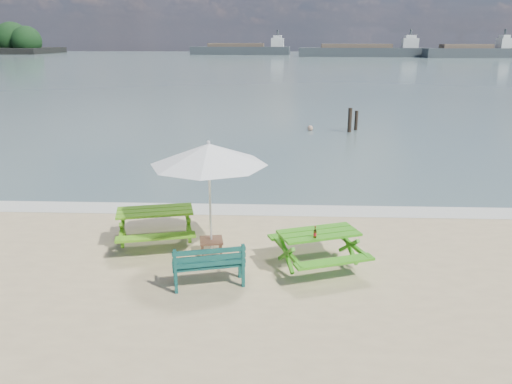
{
  "coord_description": "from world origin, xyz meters",
  "views": [
    {
      "loc": [
        1.05,
        -7.9,
        4.38
      ],
      "look_at": [
        0.58,
        3.0,
        1.0
      ],
      "focal_mm": 35.0,
      "sensor_mm": 36.0,
      "label": 1
    }
  ],
  "objects_px": {
    "picnic_table_left": "(156,227)",
    "side_table": "(211,246)",
    "beer_bottle": "(315,234)",
    "picnic_table_right": "(318,250)",
    "swimmer": "(309,141)",
    "patio_umbrella": "(209,154)",
    "park_bench": "(209,273)"
  },
  "relations": [
    {
      "from": "side_table",
      "to": "swimmer",
      "type": "bearing_deg",
      "value": 78.69
    },
    {
      "from": "picnic_table_right",
      "to": "patio_umbrella",
      "type": "relative_size",
      "value": 0.77
    },
    {
      "from": "picnic_table_left",
      "to": "side_table",
      "type": "xyz_separation_m",
      "value": [
        1.29,
        -0.49,
        -0.21
      ]
    },
    {
      "from": "picnic_table_right",
      "to": "picnic_table_left",
      "type": "bearing_deg",
      "value": 163.45
    },
    {
      "from": "picnic_table_right",
      "to": "park_bench",
      "type": "bearing_deg",
      "value": -156.95
    },
    {
      "from": "beer_bottle",
      "to": "swimmer",
      "type": "xyz_separation_m",
      "value": [
        0.86,
        15.7,
        -1.36
      ]
    },
    {
      "from": "picnic_table_left",
      "to": "beer_bottle",
      "type": "xyz_separation_m",
      "value": [
        3.4,
        -1.34,
        0.44
      ]
    },
    {
      "from": "side_table",
      "to": "patio_umbrella",
      "type": "bearing_deg",
      "value": -90.0
    },
    {
      "from": "picnic_table_right",
      "to": "park_bench",
      "type": "height_order",
      "value": "park_bench"
    },
    {
      "from": "picnic_table_left",
      "to": "park_bench",
      "type": "distance_m",
      "value": 2.4
    },
    {
      "from": "beer_bottle",
      "to": "picnic_table_left",
      "type": "bearing_deg",
      "value": 158.5
    },
    {
      "from": "patio_umbrella",
      "to": "swimmer",
      "type": "distance_m",
      "value": 15.38
    },
    {
      "from": "park_bench",
      "to": "side_table",
      "type": "bearing_deg",
      "value": 95.6
    },
    {
      "from": "park_bench",
      "to": "swimmer",
      "type": "bearing_deg",
      "value": 80.14
    },
    {
      "from": "picnic_table_right",
      "to": "beer_bottle",
      "type": "distance_m",
      "value": 0.56
    },
    {
      "from": "side_table",
      "to": "patio_umbrella",
      "type": "distance_m",
      "value": 1.99
    },
    {
      "from": "picnic_table_left",
      "to": "picnic_table_right",
      "type": "relative_size",
      "value": 1.0
    },
    {
      "from": "picnic_table_left",
      "to": "picnic_table_right",
      "type": "xyz_separation_m",
      "value": [
        3.5,
        -1.04,
        -0.02
      ]
    },
    {
      "from": "patio_umbrella",
      "to": "beer_bottle",
      "type": "bearing_deg",
      "value": -21.95
    },
    {
      "from": "picnic_table_left",
      "to": "beer_bottle",
      "type": "distance_m",
      "value": 3.68
    },
    {
      "from": "side_table",
      "to": "beer_bottle",
      "type": "distance_m",
      "value": 2.36
    },
    {
      "from": "picnic_table_left",
      "to": "swimmer",
      "type": "bearing_deg",
      "value": 73.47
    },
    {
      "from": "picnic_table_left",
      "to": "swimmer",
      "type": "distance_m",
      "value": 15.01
    },
    {
      "from": "picnic_table_right",
      "to": "side_table",
      "type": "xyz_separation_m",
      "value": [
        -2.21,
        0.55,
        -0.19
      ]
    },
    {
      "from": "picnic_table_left",
      "to": "side_table",
      "type": "bearing_deg",
      "value": -20.76
    },
    {
      "from": "picnic_table_left",
      "to": "swimmer",
      "type": "xyz_separation_m",
      "value": [
        4.26,
        14.36,
        -0.91
      ]
    },
    {
      "from": "park_bench",
      "to": "picnic_table_right",
      "type": "bearing_deg",
      "value": 23.05
    },
    {
      "from": "swimmer",
      "to": "patio_umbrella",
      "type": "bearing_deg",
      "value": -101.31
    },
    {
      "from": "picnic_table_right",
      "to": "patio_umbrella",
      "type": "height_order",
      "value": "patio_umbrella"
    },
    {
      "from": "park_bench",
      "to": "beer_bottle",
      "type": "height_order",
      "value": "beer_bottle"
    },
    {
      "from": "park_bench",
      "to": "patio_umbrella",
      "type": "relative_size",
      "value": 0.49
    },
    {
      "from": "beer_bottle",
      "to": "swimmer",
      "type": "distance_m",
      "value": 15.78
    }
  ]
}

